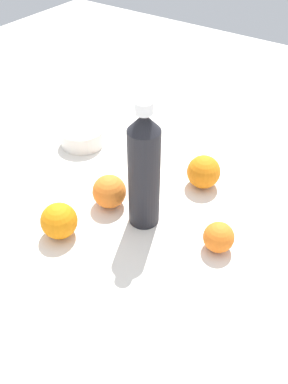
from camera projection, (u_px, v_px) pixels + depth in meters
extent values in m
plane|color=silver|center=(120.00, 217.00, 0.93)|extent=(2.40, 2.40, 0.00)
cylinder|color=black|center=(144.00, 179.00, 0.85)|extent=(0.07, 0.07, 0.23)
cone|color=black|center=(144.00, 122.00, 0.76)|extent=(0.07, 0.07, 0.04)
cylinder|color=white|center=(144.00, 107.00, 0.74)|extent=(0.03, 0.03, 0.02)
sphere|color=orange|center=(59.00, 221.00, 0.87)|extent=(0.08, 0.08, 0.08)
sphere|color=orange|center=(204.00, 172.00, 0.99)|extent=(0.08, 0.08, 0.08)
sphere|color=orange|center=(219.00, 237.00, 0.84)|extent=(0.06, 0.06, 0.06)
sphere|color=orange|center=(109.00, 191.00, 0.94)|extent=(0.08, 0.08, 0.08)
cylinder|color=white|center=(82.00, 136.00, 1.14)|extent=(0.12, 0.12, 0.05)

